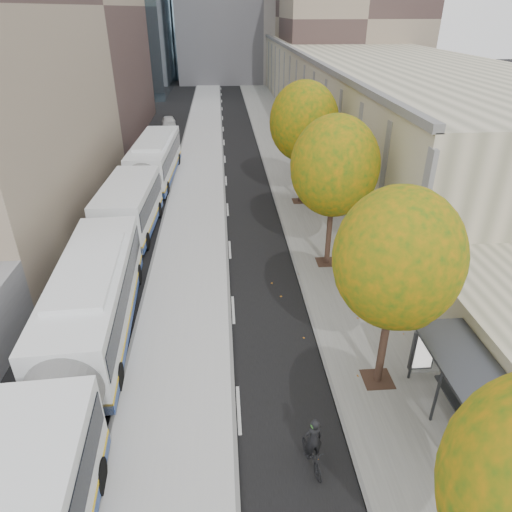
{
  "coord_description": "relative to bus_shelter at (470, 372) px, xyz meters",
  "views": [
    {
      "loc": [
        -1.91,
        0.6,
        12.33
      ],
      "look_at": [
        -0.54,
        18.56,
        2.5
      ],
      "focal_mm": 32.0,
      "sensor_mm": 36.0,
      "label": 1
    }
  ],
  "objects": [
    {
      "name": "bus_far",
      "position": [
        -13.07,
        21.56,
        -0.47
      ],
      "size": [
        3.54,
        19.01,
        3.15
      ],
      "rotation": [
        0.0,
        0.0,
        -0.04
      ],
      "color": "white",
      "rests_on": "ground"
    },
    {
      "name": "building_tan",
      "position": [
        9.81,
        53.04,
        1.81
      ],
      "size": [
        18.0,
        92.0,
        8.0
      ],
      "primitive_type": "cube",
      "color": "gray",
      "rests_on": "ground"
    },
    {
      "name": "bus_platform",
      "position": [
        -9.56,
        24.04,
        -2.11
      ],
      "size": [
        4.25,
        150.0,
        0.15
      ],
      "primitive_type": "cube",
      "color": "silver",
      "rests_on": "ground"
    },
    {
      "name": "bus_near",
      "position": [
        -12.89,
        1.74,
        -0.48
      ],
      "size": [
        3.71,
        18.83,
        3.12
      ],
      "rotation": [
        0.0,
        0.0,
        0.05
      ],
      "color": "white",
      "rests_on": "ground"
    },
    {
      "name": "distant_car",
      "position": [
        -13.59,
        44.11,
        -1.54
      ],
      "size": [
        1.99,
        3.98,
        1.3
      ],
      "primitive_type": "imported",
      "rotation": [
        0.0,
        0.0,
        0.12
      ],
      "color": "silver",
      "rests_on": "ground"
    },
    {
      "name": "tree_e",
      "position": [
        -2.09,
        20.04,
        3.5
      ],
      "size": [
        4.6,
        4.6,
        7.92
      ],
      "color": "black",
      "rests_on": "sidewalk"
    },
    {
      "name": "bus_shelter",
      "position": [
        0.0,
        0.0,
        0.0
      ],
      "size": [
        1.9,
        4.4,
        2.53
      ],
      "color": "#383A3F",
      "rests_on": "sidewalk"
    },
    {
      "name": "tree_c",
      "position": [
        -2.09,
        2.04,
        3.06
      ],
      "size": [
        4.2,
        4.2,
        7.28
      ],
      "color": "black",
      "rests_on": "sidewalk"
    },
    {
      "name": "sidewalk",
      "position": [
        -1.56,
        24.04,
        -2.15
      ],
      "size": [
        4.75,
        150.0,
        0.08
      ],
      "primitive_type": "cube",
      "color": "gray",
      "rests_on": "ground"
    },
    {
      "name": "tree_d",
      "position": [
        -2.09,
        11.04,
        3.28
      ],
      "size": [
        4.4,
        4.4,
        7.6
      ],
      "color": "black",
      "rests_on": "sidewalk"
    },
    {
      "name": "cyclist",
      "position": [
        -5.22,
        -1.34,
        -1.46
      ],
      "size": [
        0.74,
        1.6,
        1.97
      ],
      "rotation": [
        0.0,
        0.0,
        0.2
      ],
      "color": "black",
      "rests_on": "ground"
    }
  ]
}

